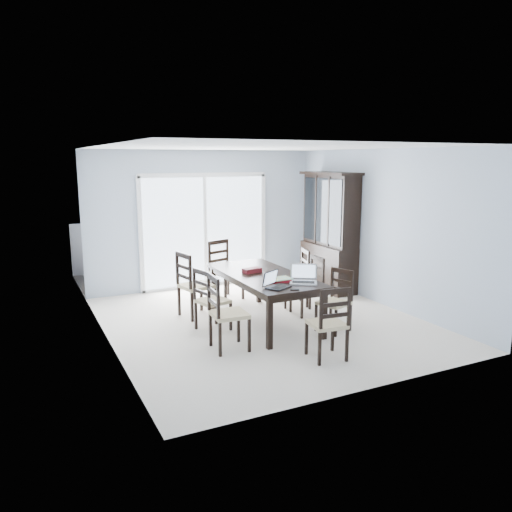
# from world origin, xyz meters

# --- Properties ---
(floor) EXTENTS (5.00, 5.00, 0.00)m
(floor) POSITION_xyz_m (0.00, 0.00, 0.00)
(floor) COLOR beige
(floor) RESTS_ON ground
(ceiling) EXTENTS (5.00, 5.00, 0.00)m
(ceiling) POSITION_xyz_m (0.00, 0.00, 2.60)
(ceiling) COLOR white
(ceiling) RESTS_ON back_wall
(back_wall) EXTENTS (4.50, 0.02, 2.60)m
(back_wall) POSITION_xyz_m (0.00, 2.50, 1.30)
(back_wall) COLOR #A4B3C4
(back_wall) RESTS_ON floor
(wall_left) EXTENTS (0.02, 5.00, 2.60)m
(wall_left) POSITION_xyz_m (-2.25, 0.00, 1.30)
(wall_left) COLOR #A4B3C4
(wall_left) RESTS_ON floor
(wall_right) EXTENTS (0.02, 5.00, 2.60)m
(wall_right) POSITION_xyz_m (2.25, 0.00, 1.30)
(wall_right) COLOR #A4B3C4
(wall_right) RESTS_ON floor
(balcony) EXTENTS (4.50, 2.00, 0.10)m
(balcony) POSITION_xyz_m (0.00, 3.50, -0.05)
(balcony) COLOR gray
(balcony) RESTS_ON ground
(railing) EXTENTS (4.50, 0.06, 1.10)m
(railing) POSITION_xyz_m (0.00, 4.50, 0.55)
(railing) COLOR #99999E
(railing) RESTS_ON balcony
(dining_table) EXTENTS (1.00, 2.20, 0.75)m
(dining_table) POSITION_xyz_m (0.00, 0.00, 0.67)
(dining_table) COLOR black
(dining_table) RESTS_ON floor
(china_hutch) EXTENTS (0.50, 1.38, 2.20)m
(china_hutch) POSITION_xyz_m (2.02, 1.25, 1.07)
(china_hutch) COLOR black
(china_hutch) RESTS_ON floor
(sliding_door) EXTENTS (2.52, 0.05, 2.18)m
(sliding_door) POSITION_xyz_m (0.00, 2.48, 1.09)
(sliding_door) COLOR silver
(sliding_door) RESTS_ON floor
(chair_left_near) EXTENTS (0.47, 0.46, 1.16)m
(chair_left_near) POSITION_xyz_m (-0.98, -0.77, 0.61)
(chair_left_near) COLOR black
(chair_left_near) RESTS_ON floor
(chair_left_mid) EXTENTS (0.49, 0.49, 1.06)m
(chair_left_mid) POSITION_xyz_m (-0.89, -0.01, 0.56)
(chair_left_mid) COLOR black
(chair_left_mid) RESTS_ON floor
(chair_left_far) EXTENTS (0.54, 0.53, 1.19)m
(chair_left_far) POSITION_xyz_m (-0.90, 0.71, 0.63)
(chair_left_far) COLOR black
(chair_left_far) RESTS_ON floor
(chair_right_near) EXTENTS (0.50, 0.49, 1.02)m
(chair_right_near) POSITION_xyz_m (0.81, -0.76, 0.54)
(chair_right_near) COLOR black
(chair_right_near) RESTS_ON floor
(chair_right_mid) EXTENTS (0.42, 0.41, 1.06)m
(chair_right_mid) POSITION_xyz_m (0.89, 0.07, 0.56)
(chair_right_mid) COLOR black
(chair_right_mid) RESTS_ON floor
(chair_right_far) EXTENTS (0.52, 0.51, 1.10)m
(chair_right_far) POSITION_xyz_m (0.96, 0.57, 0.58)
(chair_right_far) COLOR black
(chair_right_far) RESTS_ON floor
(chair_end_near) EXTENTS (0.45, 0.47, 1.09)m
(chair_end_near) POSITION_xyz_m (0.06, -1.67, 0.57)
(chair_end_near) COLOR black
(chair_end_near) RESTS_ON floor
(chair_end_far) EXTENTS (0.56, 0.57, 1.19)m
(chair_end_far) POSITION_xyz_m (-0.03, 1.52, 0.63)
(chair_end_far) COLOR black
(chair_end_far) RESTS_ON floor
(laptop_dark) EXTENTS (0.39, 0.35, 0.22)m
(laptop_dark) POSITION_xyz_m (-0.19, -0.81, 0.80)
(laptop_dark) COLOR black
(laptop_dark) RESTS_ON dining_table
(laptop_silver) EXTENTS (0.45, 0.42, 0.26)m
(laptop_silver) POSITION_xyz_m (0.24, -0.75, 0.81)
(laptop_silver) COLOR silver
(laptop_silver) RESTS_ON dining_table
(book_stack) EXTENTS (0.30, 0.23, 0.05)m
(book_stack) POSITION_xyz_m (-0.00, -0.52, 0.77)
(book_stack) COLOR maroon
(book_stack) RESTS_ON dining_table
(cell_phone) EXTENTS (0.13, 0.10, 0.01)m
(cell_phone) POSITION_xyz_m (-0.05, -1.00, 0.76)
(cell_phone) COLOR black
(cell_phone) RESTS_ON dining_table
(game_box) EXTENTS (0.30, 0.19, 0.07)m
(game_box) POSITION_xyz_m (-0.11, 0.16, 0.79)
(game_box) COLOR #531014
(game_box) RESTS_ON dining_table
(hot_tub) EXTENTS (2.20, 2.04, 0.99)m
(hot_tub) POSITION_xyz_m (-0.25, 3.55, 0.49)
(hot_tub) COLOR maroon
(hot_tub) RESTS_ON balcony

